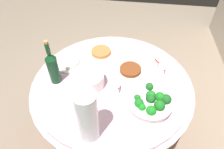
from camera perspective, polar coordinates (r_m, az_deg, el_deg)
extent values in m
plane|color=gray|center=(1.99, 0.00, -16.50)|extent=(6.00, 6.00, 0.00)
cylinder|color=maroon|center=(1.70, 0.00, -10.81)|extent=(1.01, 1.01, 0.69)
cylinder|color=#E0B2C6|center=(1.42, 0.00, -2.60)|extent=(1.16, 1.16, 0.02)
cylinder|color=#E0B2C6|center=(1.40, 0.00, -1.90)|extent=(1.10, 1.10, 0.03)
cylinder|color=white|center=(1.24, 10.89, -8.49)|extent=(0.26, 0.26, 0.05)
cylinder|color=white|center=(1.22, 11.09, -7.61)|extent=(0.28, 0.28, 0.01)
sphere|color=#196A1E|center=(1.17, 13.79, -8.82)|extent=(0.07, 0.07, 0.07)
sphere|color=#195C1E|center=(1.27, 10.94, -3.52)|extent=(0.05, 0.05, 0.05)
sphere|color=#196F1E|center=(1.17, 7.95, -8.31)|extent=(0.06, 0.06, 0.06)
sphere|color=#195D1E|center=(1.19, 14.09, -8.93)|extent=(0.05, 0.05, 0.05)
sphere|color=#19561E|center=(1.22, 15.61, -7.04)|extent=(0.06, 0.06, 0.06)
sphere|color=#19751E|center=(1.22, 11.32, -6.00)|extent=(0.06, 0.06, 0.06)
sphere|color=#19591E|center=(1.21, 11.26, -7.01)|extent=(0.06, 0.06, 0.06)
sphere|color=#196D1E|center=(1.21, 7.46, -6.77)|extent=(0.04, 0.04, 0.04)
sphere|color=#19761E|center=(1.22, 13.88, -6.37)|extent=(0.06, 0.06, 0.06)
sphere|color=#197E1E|center=(1.15, 11.42, -10.38)|extent=(0.06, 0.06, 0.06)
sphere|color=#19801E|center=(1.16, 8.76, -9.45)|extent=(0.05, 0.05, 0.05)
cylinder|color=white|center=(1.36, -6.65, -2.75)|extent=(0.21, 0.21, 0.01)
cylinder|color=white|center=(1.36, -6.68, -2.46)|extent=(0.21, 0.21, 0.01)
cylinder|color=white|center=(1.35, -6.72, -2.17)|extent=(0.21, 0.21, 0.01)
cylinder|color=white|center=(1.34, -6.75, -1.88)|extent=(0.21, 0.21, 0.01)
cylinder|color=white|center=(1.33, -6.79, -1.58)|extent=(0.21, 0.21, 0.01)
cylinder|color=white|center=(1.33, -6.82, -1.28)|extent=(0.21, 0.21, 0.01)
cylinder|color=white|center=(1.32, -6.86, -0.97)|extent=(0.21, 0.21, 0.01)
cylinder|color=white|center=(1.31, -6.89, -0.67)|extent=(0.21, 0.21, 0.01)
cylinder|color=white|center=(1.31, -6.93, -0.36)|extent=(0.21, 0.21, 0.01)
cylinder|color=white|center=(1.30, -6.97, -0.04)|extent=(0.21, 0.21, 0.01)
cylinder|color=#0F3D1E|center=(1.37, -16.73, 1.22)|extent=(0.07, 0.07, 0.20)
cone|color=#0F3D1E|center=(1.30, -17.80, 5.09)|extent=(0.07, 0.07, 0.04)
cylinder|color=#0F3D1E|center=(1.26, -18.39, 7.19)|extent=(0.03, 0.03, 0.08)
cylinder|color=#B2844C|center=(1.23, -18.89, 8.96)|extent=(0.03, 0.03, 0.02)
cylinder|color=silver|center=(1.00, -7.19, -12.27)|extent=(0.11, 0.11, 0.34)
sphere|color=#E5B26B|center=(1.10, -6.84, -16.92)|extent=(0.06, 0.06, 0.06)
sphere|color=#E5B26B|center=(1.11, -5.50, -15.67)|extent=(0.06, 0.06, 0.06)
sphere|color=#E5B26B|center=(1.12, -7.39, -15.37)|extent=(0.06, 0.06, 0.06)
sphere|color=#72C64C|center=(1.05, -6.39, -15.45)|extent=(0.06, 0.06, 0.06)
sphere|color=#72C64C|center=(1.07, -6.08, -13.78)|extent=(0.06, 0.06, 0.06)
sphere|color=#72C64C|center=(1.06, -7.96, -14.45)|extent=(0.06, 0.06, 0.06)
sphere|color=red|center=(1.01, -6.06, -13.53)|extent=(0.06, 0.06, 0.06)
sphere|color=red|center=(1.03, -6.97, -12.02)|extent=(0.06, 0.06, 0.06)
sphere|color=red|center=(1.01, -8.17, -13.48)|extent=(0.06, 0.06, 0.06)
sphere|color=#E5B26B|center=(0.97, -6.08, -11.26)|extent=(0.06, 0.06, 0.06)
sphere|color=#E5B26B|center=(0.98, -7.95, -10.46)|extent=(0.06, 0.06, 0.06)
sphere|color=#E5B26B|center=(0.96, -7.99, -12.23)|extent=(0.06, 0.06, 0.06)
sphere|color=#72C64C|center=(0.94, -6.56, -8.82)|extent=(0.06, 0.06, 0.06)
sphere|color=#72C64C|center=(0.94, -8.80, -9.06)|extent=(0.06, 0.06, 0.06)
sphere|color=#72C64C|center=(0.92, -7.56, -10.51)|extent=(0.06, 0.06, 0.06)
cylinder|color=silver|center=(1.59, 6.29, 5.44)|extent=(0.06, 0.15, 0.01)
cylinder|color=silver|center=(1.62, 5.93, 6.22)|extent=(0.06, 0.15, 0.01)
sphere|color=silver|center=(1.63, 8.82, 6.16)|extent=(0.01, 0.01, 0.01)
cylinder|color=white|center=(1.54, -12.37, 3.18)|extent=(0.22, 0.22, 0.01)
cylinder|color=white|center=(1.53, -12.46, 3.64)|extent=(0.15, 0.15, 0.02)
cylinder|color=white|center=(1.60, -3.21, 6.11)|extent=(0.22, 0.22, 0.01)
cylinder|color=#B77038|center=(1.59, -3.24, 6.68)|extent=(0.16, 0.16, 0.03)
cylinder|color=white|center=(1.45, 5.38, 0.90)|extent=(0.22, 0.22, 0.01)
cylinder|color=brown|center=(1.43, 5.43, 1.46)|extent=(0.16, 0.16, 0.03)
cube|color=white|center=(1.52, 13.01, 3.49)|extent=(0.05, 0.03, 0.05)
cube|color=maroon|center=(1.51, 13.11, 3.99)|extent=(0.05, 0.03, 0.01)
cube|color=white|center=(1.47, 15.14, 1.20)|extent=(0.05, 0.02, 0.05)
cube|color=maroon|center=(1.46, 15.27, 1.70)|extent=(0.05, 0.02, 0.01)
cube|color=white|center=(1.30, 2.03, -3.91)|extent=(0.05, 0.01, 0.05)
cube|color=maroon|center=(1.29, 2.05, -3.39)|extent=(0.05, 0.01, 0.01)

